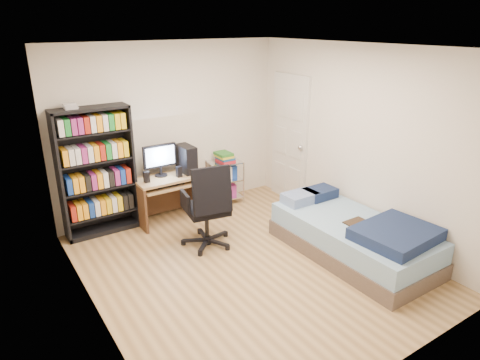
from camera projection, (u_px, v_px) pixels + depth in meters
room at (248, 166)px, 4.69m from camera, size 3.58×4.08×2.58m
media_shelf at (97, 171)px, 5.64m from camera, size 0.97×0.32×1.80m
computer_desk at (171, 179)px, 6.14m from camera, size 0.90×0.52×1.13m
office_chair at (208, 220)px, 5.44m from camera, size 0.77×0.77×1.12m
wire_cart at (225, 170)px, 6.72m from camera, size 0.57×0.45×0.84m
bed at (354, 236)px, 5.25m from camera, size 1.02×2.05×0.58m
door at (290, 139)px, 6.72m from camera, size 0.12×0.80×2.00m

